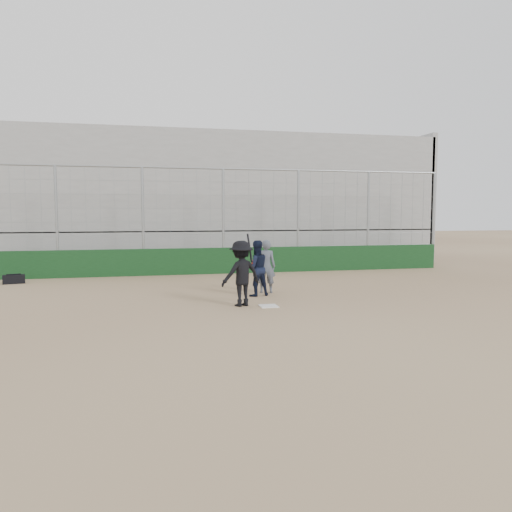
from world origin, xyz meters
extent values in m
plane|color=brown|center=(0.00, 0.00, 0.00)|extent=(90.00, 90.00, 0.00)
cube|color=white|center=(0.00, 0.00, 0.01)|extent=(0.44, 0.44, 0.02)
cube|color=#103315|center=(0.00, 7.00, 0.50)|extent=(18.00, 0.25, 1.00)
cylinder|color=gray|center=(0.00, 7.00, 2.00)|extent=(0.10, 0.10, 4.00)
cylinder|color=gray|center=(9.00, 7.00, 2.00)|extent=(0.10, 0.10, 4.00)
cylinder|color=gray|center=(0.00, 7.00, 4.00)|extent=(18.00, 0.07, 0.07)
cube|color=gray|center=(0.00, 11.95, 0.80)|extent=(20.00, 6.70, 1.60)
cube|color=gray|center=(0.00, 11.95, 3.70)|extent=(20.00, 6.70, 4.20)
cube|color=gray|center=(10.00, 11.95, 2.90)|extent=(0.25, 6.70, 6.10)
cylinder|color=gray|center=(0.00, 15.10, 6.80)|extent=(20.00, 0.06, 0.06)
imported|color=black|center=(-0.65, 0.25, 0.82)|extent=(1.21, 0.93, 1.65)
cylinder|color=black|center=(-0.40, 0.40, 1.45)|extent=(0.07, 0.57, 0.71)
imported|color=black|center=(0.05, 1.58, 0.51)|extent=(0.89, 0.77, 1.03)
sphere|color=maroon|center=(0.05, 1.58, 0.93)|extent=(0.28, 0.28, 0.28)
imported|color=#4E5563|center=(0.45, 2.09, 0.70)|extent=(0.65, 0.52, 1.40)
cube|color=black|center=(-7.21, 5.80, 0.14)|extent=(0.73, 0.44, 0.29)
cylinder|color=black|center=(-7.21, 5.80, 0.31)|extent=(0.44, 0.14, 0.04)
camera|label=1|loc=(-3.06, -11.92, 2.35)|focal=35.00mm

